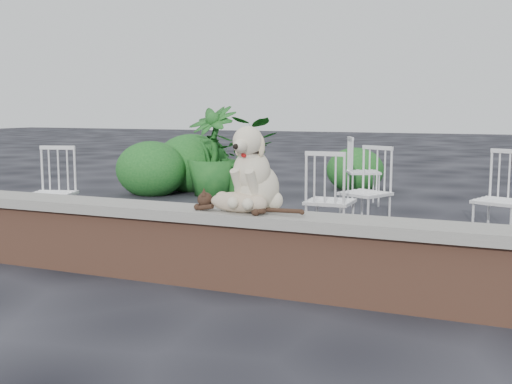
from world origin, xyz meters
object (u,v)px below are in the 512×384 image
at_px(chair_b, 365,192).
at_px(chair_e, 364,171).
at_px(dog, 257,167).
at_px(potted_plant_a, 244,156).
at_px(potted_plant_b, 212,151).
at_px(chair_c, 330,200).
at_px(cat, 239,201).
at_px(chair_d, 500,200).
at_px(chair_a, 52,192).

bearing_deg(chair_b, chair_e, 128.63).
bearing_deg(chair_e, dog, 158.72).
xyz_separation_m(potted_plant_a, potted_plant_b, (-0.38, -0.32, 0.08)).
distance_m(chair_c, potted_plant_a, 3.84).
bearing_deg(cat, chair_d, 58.47).
bearing_deg(potted_plant_a, chair_b, -44.36).
relative_size(chair_a, chair_e, 1.00).
relative_size(dog, potted_plant_a, 0.53).
distance_m(dog, chair_e, 4.27).
bearing_deg(chair_e, cat, 157.59).
relative_size(cat, chair_c, 1.06).
height_order(chair_c, chair_e, same).
xyz_separation_m(chair_d, chair_e, (-1.83, 2.17, 0.00)).
distance_m(chair_c, chair_b, 0.71).
xyz_separation_m(chair_d, chair_b, (-1.31, 0.05, 0.00)).
bearing_deg(chair_a, chair_c, -5.40).
bearing_deg(chair_c, chair_d, -157.38).
relative_size(chair_d, chair_b, 1.00).
bearing_deg(chair_d, chair_a, -143.49).
relative_size(chair_c, potted_plant_a, 0.78).
relative_size(chair_a, chair_b, 1.00).
bearing_deg(chair_a, dog, -35.00).
bearing_deg(chair_e, potted_plant_a, 57.92).
xyz_separation_m(dog, cat, (-0.08, -0.15, -0.23)).
distance_m(cat, chair_b, 2.32).
distance_m(cat, chair_c, 1.61).
bearing_deg(chair_c, potted_plant_a, -54.22).
height_order(cat, chair_c, chair_c).
height_order(chair_c, potted_plant_a, potted_plant_a).
xyz_separation_m(chair_a, potted_plant_a, (0.52, 3.71, 0.13)).
bearing_deg(chair_c, chair_b, -105.19).
distance_m(chair_d, potted_plant_b, 4.67).
relative_size(chair_a, potted_plant_a, 0.78).
height_order(potted_plant_a, potted_plant_b, potted_plant_b).
bearing_deg(dog, chair_c, 90.20).
xyz_separation_m(chair_d, potted_plant_a, (-3.77, 2.45, 0.13)).
distance_m(dog, chair_c, 1.51).
height_order(chair_a, potted_plant_b, potted_plant_b).
bearing_deg(chair_e, chair_c, 163.02).
bearing_deg(potted_plant_b, cat, -60.83).
xyz_separation_m(chair_c, potted_plant_a, (-2.28, 3.09, 0.13)).
bearing_deg(chair_a, potted_plant_b, 69.92).
height_order(dog, cat, dog).
distance_m(chair_d, chair_b, 1.31).
xyz_separation_m(cat, chair_c, (0.23, 1.59, -0.19)).
bearing_deg(potted_plant_a, chair_e, -8.26).
bearing_deg(dog, cat, -111.95).
height_order(chair_a, chair_b, same).
xyz_separation_m(cat, potted_plant_a, (-2.05, 4.68, -0.06)).
relative_size(dog, chair_b, 0.68).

